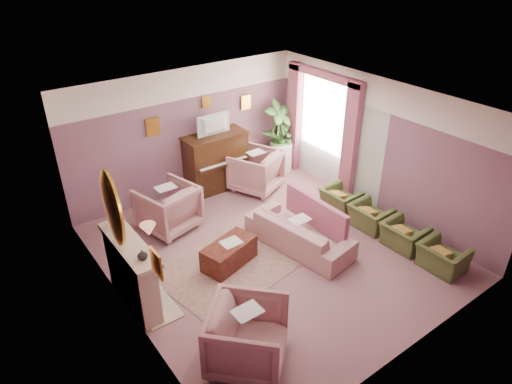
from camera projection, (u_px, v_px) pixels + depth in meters
floor at (271, 250)px, 8.55m from camera, size 5.50×6.00×0.01m
ceiling at (273, 107)px, 7.17m from camera, size 5.50×6.00×0.01m
wall_back at (187, 132)px, 9.96m from camera, size 5.50×0.02×2.80m
wall_front at (418, 276)px, 5.76m from camera, size 5.50×0.02×2.80m
wall_left at (119, 240)px, 6.44m from camera, size 0.02×6.00×2.80m
wall_right at (378, 147)px, 9.28m from camera, size 0.02×6.00×2.80m
picture_rail_band at (184, 84)px, 9.43m from camera, size 5.50×0.01×0.65m
stripe_panel at (331, 141)px, 10.34m from camera, size 0.01×3.00×2.15m
fireplace_surround at (132, 275)px, 7.08m from camera, size 0.30×1.40×1.10m
fireplace_inset at (139, 280)px, 7.20m from camera, size 0.18×0.72×0.68m
fire_ember at (143, 288)px, 7.31m from camera, size 0.06×0.54×0.10m
mantel_shelf at (129, 244)px, 6.81m from camera, size 0.40×1.55×0.07m
hearth at (148, 296)px, 7.45m from camera, size 0.55×1.50×0.02m
mirror_frame at (113, 209)px, 6.41m from camera, size 0.04×0.72×1.20m
mirror_glass at (114, 208)px, 6.42m from camera, size 0.01×0.60×1.06m
sconce_shade at (148, 230)px, 5.62m from camera, size 0.20×0.20×0.16m
piano at (216, 162)px, 10.37m from camera, size 1.40×0.60×1.30m
piano_keyshelf at (224, 165)px, 10.09m from camera, size 1.30×0.12×0.06m
piano_keys at (224, 163)px, 10.07m from camera, size 1.20×0.08×0.02m
piano_top at (215, 135)px, 10.04m from camera, size 1.45×0.65×0.04m
television at (215, 123)px, 9.86m from camera, size 0.80×0.12×0.48m
print_back_left at (153, 127)px, 9.36m from camera, size 0.30×0.03×0.38m
print_back_right at (246, 102)px, 10.55m from camera, size 0.26×0.03×0.34m
print_back_mid at (206, 102)px, 9.90m from camera, size 0.22×0.03×0.26m
print_left_wall at (156, 264)px, 5.46m from camera, size 0.03×0.28×0.36m
window_blind at (324, 112)px, 10.19m from camera, size 0.03×1.40×1.80m
curtain_left at (350, 143)px, 9.70m from camera, size 0.16×0.34×2.60m
curtain_right at (294, 118)px, 10.99m from camera, size 0.16×0.34×2.60m
pelmet at (324, 75)px, 9.73m from camera, size 0.16×2.20×0.16m
mantel_plant at (114, 219)px, 7.12m from camera, size 0.16×0.16×0.28m
mantel_vase at (142, 255)px, 6.41m from camera, size 0.16×0.16×0.16m
area_rug at (232, 265)px, 8.16m from camera, size 2.77×2.19×0.01m
coffee_table at (229, 254)px, 8.08m from camera, size 1.10×0.75×0.45m
table_paper at (231, 242)px, 8.00m from camera, size 0.35×0.28×0.01m
sofa at (299, 227)px, 8.46m from camera, size 0.70×2.10×0.85m
sofa_throw at (316, 213)px, 8.58m from camera, size 0.11×1.59×0.58m
floral_armchair_left at (168, 205)px, 8.96m from camera, size 1.00×1.00×1.04m
floral_armchair_right at (256, 169)px, 10.37m from camera, size 1.00×1.00×1.04m
floral_armchair_front at (248, 334)px, 6.07m from camera, size 1.00×1.00×1.04m
olive_chair_a at (443, 254)px, 7.92m from camera, size 0.54×0.77×0.66m
olive_chair_b at (405, 232)px, 8.49m from camera, size 0.54×0.77×0.66m
olive_chair_c at (371, 213)px, 9.07m from camera, size 0.54×0.77×0.66m
olive_chair_d at (341, 197)px, 9.64m from camera, size 0.54×0.77×0.66m
side_table at (281, 157)px, 11.33m from camera, size 0.52×0.52×0.70m
side_plant_big at (282, 137)px, 11.07m from camera, size 0.30×0.30×0.34m
side_plant_small at (288, 139)px, 11.08m from camera, size 0.16×0.16×0.28m
palm_pot at (278, 163)px, 11.44m from camera, size 0.34×0.34×0.34m
palm_plant at (279, 130)px, 11.01m from camera, size 0.76×0.76×1.44m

